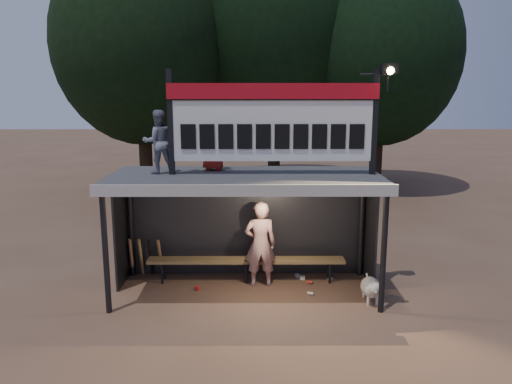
% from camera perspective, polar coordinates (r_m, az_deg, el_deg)
% --- Properties ---
extents(ground, '(80.00, 80.00, 0.00)m').
position_cam_1_polar(ground, '(9.89, -1.17, -11.33)').
color(ground, brown).
rests_on(ground, ground).
extents(player, '(0.66, 0.46, 1.72)m').
position_cam_1_polar(player, '(9.90, 0.49, -5.98)').
color(player, silver).
rests_on(player, ground).
extents(child_a, '(0.70, 0.63, 1.18)m').
position_cam_1_polar(child_a, '(9.43, -11.13, 5.64)').
color(child_a, gray).
rests_on(child_a, dugout_shelter).
extents(child_b, '(0.60, 0.46, 1.11)m').
position_cam_1_polar(child_b, '(9.66, -4.93, 5.76)').
color(child_b, '#A52219').
rests_on(child_b, dugout_shelter).
extents(dugout_shelter, '(5.10, 2.08, 2.32)m').
position_cam_1_polar(dugout_shelter, '(9.56, -1.19, -0.51)').
color(dugout_shelter, '#3B3B3D').
rests_on(dugout_shelter, ground).
extents(scoreboard_assembly, '(4.10, 0.27, 1.99)m').
position_cam_1_polar(scoreboard_assembly, '(9.12, 2.29, 8.28)').
color(scoreboard_assembly, black).
rests_on(scoreboard_assembly, dugout_shelter).
extents(bench, '(4.00, 0.35, 0.48)m').
position_cam_1_polar(bench, '(10.24, -1.13, -7.89)').
color(bench, olive).
rests_on(bench, ground).
extents(tree_left, '(6.46, 6.46, 9.27)m').
position_cam_1_polar(tree_left, '(19.62, -13.03, 16.23)').
color(tree_left, black).
rests_on(tree_left, ground).
extents(tree_mid, '(7.22, 7.22, 10.36)m').
position_cam_1_polar(tree_mid, '(20.74, 2.17, 18.05)').
color(tree_mid, black).
rests_on(tree_mid, ground).
extents(tree_right, '(6.08, 6.08, 8.72)m').
position_cam_1_polar(tree_right, '(20.23, 14.08, 15.11)').
color(tree_right, black).
rests_on(tree_right, ground).
extents(dog, '(0.36, 0.81, 0.49)m').
position_cam_1_polar(dog, '(9.58, 13.03, -10.61)').
color(dog, beige).
rests_on(dog, ground).
extents(bats, '(0.68, 0.35, 0.84)m').
position_cam_1_polar(bats, '(10.74, -12.48, -7.26)').
color(bats, '#8E6542').
rests_on(bats, ground).
extents(litter, '(2.80, 1.04, 0.08)m').
position_cam_1_polar(litter, '(10.25, 4.00, -10.28)').
color(litter, red).
rests_on(litter, ground).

